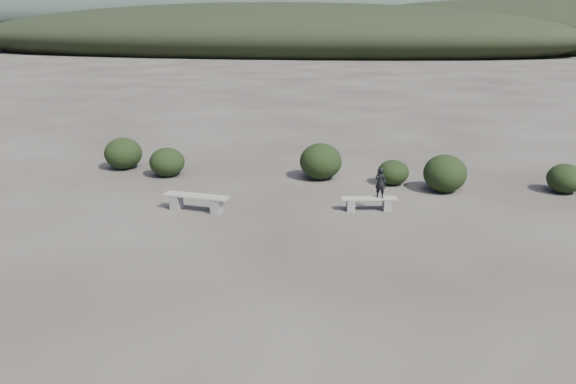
# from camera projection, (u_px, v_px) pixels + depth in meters

# --- Properties ---
(ground) EXTENTS (1200.00, 1200.00, 0.00)m
(ground) POSITION_uv_depth(u_px,v_px,m) (287.00, 294.00, 11.47)
(ground) COLOR #322D27
(ground) RESTS_ON ground
(bench_left) EXTENTS (1.99, 0.57, 0.49)m
(bench_left) POSITION_uv_depth(u_px,v_px,m) (196.00, 201.00, 16.43)
(bench_left) COLOR slate
(bench_left) RESTS_ON ground
(bench_right) EXTENTS (1.65, 0.72, 0.40)m
(bench_right) POSITION_uv_depth(u_px,v_px,m) (369.00, 203.00, 16.48)
(bench_right) COLOR slate
(bench_right) RESTS_ON ground
(seated_person) EXTENTS (0.38, 0.30, 0.90)m
(seated_person) POSITION_uv_depth(u_px,v_px,m) (380.00, 183.00, 16.31)
(seated_person) COLOR black
(seated_person) RESTS_ON bench_right
(shrub_a) EXTENTS (1.26, 1.26, 1.03)m
(shrub_a) POSITION_uv_depth(u_px,v_px,m) (167.00, 162.00, 20.14)
(shrub_a) COLOR black
(shrub_a) RESTS_ON ground
(shrub_b) EXTENTS (1.49, 1.49, 1.27)m
(shrub_b) POSITION_uv_depth(u_px,v_px,m) (321.00, 161.00, 19.73)
(shrub_b) COLOR black
(shrub_b) RESTS_ON ground
(shrub_c) EXTENTS (1.06, 1.06, 0.85)m
(shrub_c) POSITION_uv_depth(u_px,v_px,m) (393.00, 172.00, 19.11)
(shrub_c) COLOR black
(shrub_c) RESTS_ON ground
(shrub_d) EXTENTS (1.40, 1.40, 1.23)m
(shrub_d) POSITION_uv_depth(u_px,v_px,m) (445.00, 173.00, 18.25)
(shrub_d) COLOR black
(shrub_d) RESTS_ON ground
(shrub_e) EXTENTS (1.15, 1.15, 0.96)m
(shrub_e) POSITION_uv_depth(u_px,v_px,m) (565.00, 178.00, 18.16)
(shrub_e) COLOR black
(shrub_e) RESTS_ON ground
(shrub_f) EXTENTS (1.40, 1.40, 1.18)m
(shrub_f) POSITION_uv_depth(u_px,v_px,m) (123.00, 153.00, 21.14)
(shrub_f) COLOR black
(shrub_f) RESTS_ON ground
(mountain_ridges) EXTENTS (500.00, 400.00, 56.00)m
(mountain_ridges) POSITION_uv_depth(u_px,v_px,m) (398.00, 12.00, 327.05)
(mountain_ridges) COLOR black
(mountain_ridges) RESTS_ON ground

